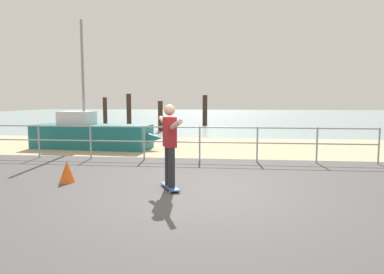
% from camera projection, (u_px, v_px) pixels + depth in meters
% --- Properties ---
extents(ground_plane, '(24.00, 10.00, 0.04)m').
position_uv_depth(ground_plane, '(187.00, 209.00, 5.83)').
color(ground_plane, '#474444').
rests_on(ground_plane, ground).
extents(beach_strip, '(24.00, 6.00, 0.04)m').
position_uv_depth(beach_strip, '(212.00, 147.00, 13.74)').
color(beach_strip, tan).
rests_on(beach_strip, ground).
extents(sea_surface, '(72.00, 50.00, 0.04)m').
position_uv_depth(sea_surface, '(225.00, 116.00, 41.41)').
color(sea_surface, '#849EA3').
rests_on(sea_surface, ground).
extents(railing_fence, '(11.85, 0.05, 1.05)m').
position_uv_depth(railing_fence, '(172.00, 138.00, 10.42)').
color(railing_fence, '#9EA0A5').
rests_on(railing_fence, ground).
extents(sailboat, '(5.03, 1.78, 4.75)m').
position_uv_depth(sailboat, '(96.00, 135.00, 13.09)').
color(sailboat, '#19666B').
rests_on(sailboat, ground).
extents(skateboard, '(0.53, 0.81, 0.08)m').
position_uv_depth(skateboard, '(170.00, 187.00, 7.09)').
color(skateboard, '#334C8C').
rests_on(skateboard, ground).
extents(skateboarder, '(0.71, 1.34, 1.65)m').
position_uv_depth(skateboarder, '(170.00, 140.00, 6.99)').
color(skateboarder, '#26262B').
rests_on(skateboarder, skateboard).
extents(groyne_post_0, '(0.28, 0.28, 2.01)m').
position_uv_depth(groyne_post_0, '(105.00, 112.00, 23.62)').
color(groyne_post_0, '#332319').
rests_on(groyne_post_0, ground).
extents(groyne_post_1, '(0.30, 0.30, 2.21)m').
position_uv_depth(groyne_post_1, '(129.00, 112.00, 21.59)').
color(groyne_post_1, '#332319').
rests_on(groyne_post_1, ground).
extents(groyne_post_2, '(0.28, 0.28, 1.77)m').
position_uv_depth(groyne_post_2, '(160.00, 116.00, 20.31)').
color(groyne_post_2, '#332319').
rests_on(groyne_post_2, ground).
extents(groyne_post_3, '(0.34, 0.34, 2.19)m').
position_uv_depth(groyne_post_3, '(205.00, 110.00, 25.35)').
color(groyne_post_3, '#332319').
rests_on(groyne_post_3, ground).
extents(traffic_cone, '(0.36, 0.36, 0.50)m').
position_uv_depth(traffic_cone, '(67.00, 172.00, 7.66)').
color(traffic_cone, '#E55919').
rests_on(traffic_cone, ground).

